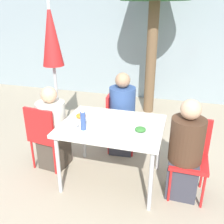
# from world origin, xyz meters

# --- Properties ---
(ground_plane) EXTENTS (24.00, 24.00, 0.00)m
(ground_plane) POSITION_xyz_m (0.00, 0.00, 0.00)
(ground_plane) COLOR tan
(building_facade) EXTENTS (10.00, 0.20, 3.00)m
(building_facade) POSITION_xyz_m (0.00, 3.25, 1.50)
(building_facade) COLOR #89999E
(building_facade) RESTS_ON ground
(dining_table) EXTENTS (1.14, 0.87, 0.76)m
(dining_table) POSITION_xyz_m (0.00, 0.00, 0.69)
(dining_table) COLOR silver
(dining_table) RESTS_ON ground
(chair_left) EXTENTS (0.44, 0.44, 0.87)m
(chair_left) POSITION_xyz_m (-0.88, 0.02, 0.51)
(chair_left) COLOR red
(chair_left) RESTS_ON ground
(person_left) EXTENTS (0.36, 0.36, 1.10)m
(person_left) POSITION_xyz_m (-0.82, 0.10, 0.51)
(person_left) COLOR #473D33
(person_left) RESTS_ON ground
(chair_right) EXTENTS (0.41, 0.41, 0.87)m
(chair_right) POSITION_xyz_m (0.87, 0.06, 0.51)
(chair_right) COLOR red
(chair_right) RESTS_ON ground
(person_right) EXTENTS (0.36, 0.36, 1.14)m
(person_right) POSITION_xyz_m (0.82, -0.02, 0.53)
(person_right) COLOR #383842
(person_right) RESTS_ON ground
(chair_far) EXTENTS (0.43, 0.43, 0.87)m
(chair_far) POSITION_xyz_m (-0.13, 0.73, 0.51)
(chair_far) COLOR red
(chair_far) RESTS_ON ground
(person_far) EXTENTS (0.36, 0.36, 1.18)m
(person_far) POSITION_xyz_m (-0.05, 0.68, 0.55)
(person_far) COLOR #383842
(person_far) RESTS_ON ground
(closed_umbrella) EXTENTS (0.36, 0.36, 2.07)m
(closed_umbrella) POSITION_xyz_m (-1.12, 0.82, 1.49)
(closed_umbrella) COLOR #333333
(closed_umbrella) RESTS_ON ground
(plate_0) EXTENTS (0.21, 0.21, 0.06)m
(plate_0) POSITION_xyz_m (0.34, -0.11, 0.78)
(plate_0) COLOR white
(plate_0) RESTS_ON dining_table
(plate_1) EXTENTS (0.22, 0.22, 0.06)m
(plate_1) POSITION_xyz_m (-0.39, 0.05, 0.78)
(plate_1) COLOR white
(plate_1) RESTS_ON dining_table
(bottle) EXTENTS (0.06, 0.06, 0.22)m
(bottle) POSITION_xyz_m (-0.26, -0.21, 0.86)
(bottle) COLOR #334C8E
(bottle) RESTS_ON dining_table
(drinking_cup) EXTENTS (0.07, 0.07, 0.11)m
(drinking_cup) POSITION_xyz_m (0.18, -0.14, 0.81)
(drinking_cup) COLOR silver
(drinking_cup) RESTS_ON dining_table
(salad_bowl) EXTENTS (0.18, 0.18, 0.06)m
(salad_bowl) POSITION_xyz_m (-0.40, -0.25, 0.79)
(salad_bowl) COLOR white
(salad_bowl) RESTS_ON dining_table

